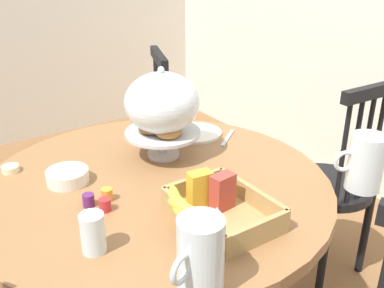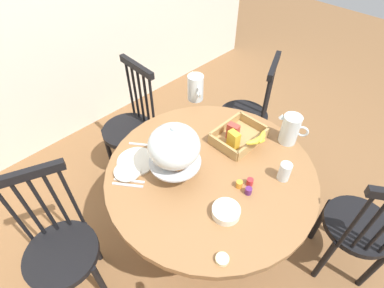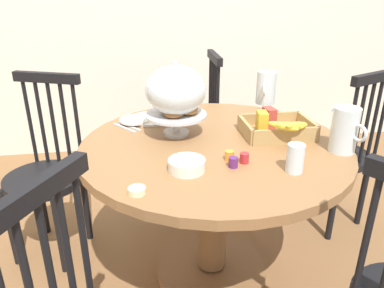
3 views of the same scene
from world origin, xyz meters
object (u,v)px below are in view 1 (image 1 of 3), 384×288
china_plate_small (178,126)px  china_plate_large (195,133)px  milk_pitcher (365,165)px  dining_table (157,235)px  cereal_basket (215,206)px  cereal_bowl (68,176)px  orange_juice_pitcher (200,259)px  windsor_chair_far_side (137,150)px  windsor_chair_facing_door (332,188)px  butter_dish (10,169)px  drinking_glass (93,233)px  pastry_stand_with_dome (162,106)px

china_plate_small → china_plate_large: bearing=21.5°
milk_pitcher → china_plate_large: (-0.68, -0.19, -0.08)m
dining_table → china_plate_small: china_plate_small is taller
cereal_basket → cereal_bowl: 0.53m
orange_juice_pitcher → milk_pitcher: (-0.09, 0.71, -0.00)m
windsor_chair_far_side → milk_pitcher: windsor_chair_far_side is taller
orange_juice_pitcher → dining_table: bearing=161.3°
milk_pitcher → dining_table: bearing=-128.1°
windsor_chair_facing_door → butter_dish: windsor_chair_facing_door is taller
windsor_chair_facing_door → orange_juice_pitcher: windsor_chair_facing_door is taller
butter_dish → dining_table: bearing=47.9°
dining_table → china_plate_small: (-0.34, 0.31, 0.23)m
dining_table → cereal_bowl: 0.38m
windsor_chair_facing_door → dining_table: bearing=-93.4°
milk_pitcher → butter_dish: (-0.77, -0.92, -0.07)m
china_plate_small → cereal_bowl: 0.59m
cereal_basket → windsor_chair_facing_door: bearing=105.6°
milk_pitcher → cereal_basket: milk_pitcher is taller
orange_juice_pitcher → drinking_glass: bearing=-151.9°
dining_table → drinking_glass: (0.23, -0.32, 0.27)m
windsor_chair_far_side → drinking_glass: (1.06, -0.66, 0.34)m
drinking_glass → orange_juice_pitcher: bearing=28.1°
windsor_chair_facing_door → cereal_bowl: windsor_chair_facing_door is taller
china_plate_small → milk_pitcher: bearing=16.4°
dining_table → pastry_stand_with_dome: (-0.15, 0.12, 0.42)m
windsor_chair_facing_door → pastry_stand_with_dome: pastry_stand_with_dome is taller
dining_table → china_plate_large: china_plate_large is taller
china_plate_small → dining_table: bearing=-42.2°
pastry_stand_with_dome → china_plate_large: size_ratio=1.56×
butter_dish → cereal_bowl: bearing=36.7°
milk_pitcher → cereal_basket: size_ratio=0.59×
pastry_stand_with_dome → cereal_bowl: bearing=-90.8°
dining_table → china_plate_large: bearing=127.0°
pastry_stand_with_dome → windsor_chair_facing_door: bearing=74.9°
windsor_chair_far_side → orange_juice_pitcher: 1.47m
windsor_chair_facing_door → butter_dish: (-0.40, -1.27, 0.30)m
orange_juice_pitcher → butter_dish: bearing=-166.0°
windsor_chair_facing_door → china_plate_large: bearing=-119.8°
china_plate_large → orange_juice_pitcher: bearing=-34.0°
milk_pitcher → china_plate_large: size_ratio=0.85×
pastry_stand_with_dome → china_plate_small: size_ratio=2.29×
orange_juice_pitcher → pastry_stand_with_dome: bearing=155.9°
dining_table → pastry_stand_with_dome: size_ratio=3.44×
windsor_chair_far_side → butter_dish: 0.92m
cereal_bowl → butter_dish: 0.24m
milk_pitcher → cereal_bowl: size_ratio=1.33×
cereal_bowl → dining_table: bearing=57.0°
windsor_chair_far_side → pastry_stand_with_dome: pastry_stand_with_dome is taller
china_plate_large → windsor_chair_far_side: bearing=179.7°
drinking_glass → windsor_chair_facing_door: bearing=98.6°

